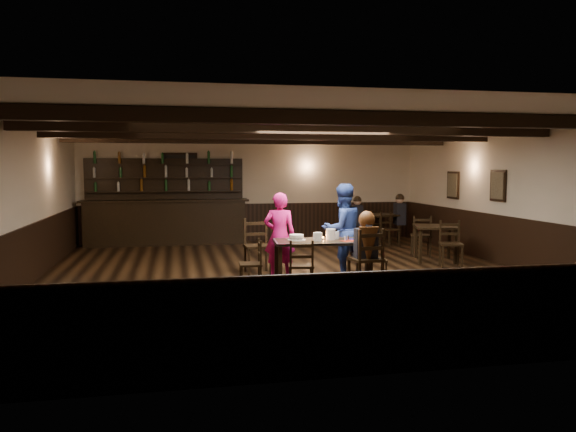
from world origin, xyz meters
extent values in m
plane|color=black|center=(0.00, 0.00, 0.00)|extent=(10.00, 10.00, 0.00)
cube|color=beige|center=(0.00, 5.00, 1.35)|extent=(9.00, 0.02, 2.70)
cube|color=beige|center=(0.00, -5.00, 1.35)|extent=(9.00, 0.02, 2.70)
cube|color=beige|center=(-4.50, 0.00, 1.35)|extent=(0.02, 10.00, 2.70)
cube|color=beige|center=(4.50, 0.00, 1.35)|extent=(0.02, 10.00, 2.70)
cube|color=silver|center=(0.00, 0.00, 2.70)|extent=(9.00, 10.00, 0.02)
cube|color=black|center=(0.00, 4.97, 0.50)|extent=(9.00, 0.04, 1.00)
cube|color=black|center=(0.00, -4.97, 0.50)|extent=(9.00, 0.04, 1.00)
cube|color=black|center=(-4.47, 0.00, 0.50)|extent=(0.04, 10.00, 1.00)
cube|color=black|center=(4.47, 0.00, 0.50)|extent=(0.04, 10.00, 1.00)
cube|color=black|center=(-1.90, 4.97, 1.85)|extent=(0.90, 0.03, 1.00)
cube|color=black|center=(-1.90, 4.95, 1.85)|extent=(0.80, 0.02, 0.90)
cube|color=black|center=(4.47, 0.50, 1.60)|extent=(0.03, 0.55, 0.65)
cube|color=#72664C|center=(4.45, 0.50, 1.60)|extent=(0.02, 0.45, 0.55)
cube|color=black|center=(4.47, 2.40, 1.55)|extent=(0.03, 0.55, 0.65)
cube|color=#72664C|center=(4.45, 2.40, 1.55)|extent=(0.02, 0.45, 0.55)
cube|color=black|center=(0.00, -3.00, 2.60)|extent=(8.90, 0.18, 0.18)
cube|color=black|center=(0.00, -1.00, 2.60)|extent=(8.90, 0.18, 0.18)
cube|color=black|center=(0.00, 1.00, 2.60)|extent=(8.90, 0.18, 0.18)
cube|color=black|center=(0.00, 3.00, 2.60)|extent=(8.90, 0.18, 0.18)
cube|color=black|center=(-0.38, -1.14, 0.36)|extent=(0.06, 0.06, 0.71)
cube|color=black|center=(-0.33, -0.48, 0.36)|extent=(0.06, 0.06, 0.71)
cube|color=black|center=(1.06, -1.26, 0.36)|extent=(0.06, 0.06, 0.71)
cube|color=black|center=(1.11, -0.60, 0.36)|extent=(0.06, 0.06, 0.71)
cube|color=black|center=(0.36, -0.87, 0.73)|extent=(1.63, 0.91, 0.04)
cube|color=#A5A8AD|center=(0.39, -0.50, 0.73)|extent=(1.56, 0.16, 0.04)
cube|color=#A5A8AD|center=(0.33, -1.25, 0.73)|extent=(1.56, 0.16, 0.04)
cube|color=#A5A8AD|center=(1.13, -0.94, 0.73)|extent=(0.09, 0.78, 0.04)
cube|color=#A5A8AD|center=(-0.40, -0.81, 0.73)|extent=(0.09, 0.78, 0.04)
cube|color=black|center=(0.10, -1.25, 0.20)|extent=(0.04, 0.04, 0.40)
cube|color=black|center=(0.05, -1.57, 0.20)|extent=(0.04, 0.04, 0.40)
cube|color=black|center=(-0.24, -1.20, 0.20)|extent=(0.04, 0.04, 0.40)
cube|color=black|center=(-0.29, -1.52, 0.20)|extent=(0.04, 0.04, 0.40)
cube|color=black|center=(-0.10, -1.39, 0.42)|extent=(0.45, 0.43, 0.04)
cube|color=black|center=(-0.12, -1.54, 0.63)|extent=(0.40, 0.10, 0.42)
cube|color=black|center=(-0.12, -1.54, 0.59)|extent=(0.34, 0.08, 0.05)
cube|color=black|center=(-0.12, -1.54, 0.76)|extent=(0.34, 0.08, 0.05)
cube|color=black|center=(1.13, -1.24, 0.24)|extent=(0.04, 0.04, 0.48)
cube|color=black|center=(1.18, -1.62, 0.24)|extent=(0.04, 0.04, 0.48)
cube|color=black|center=(0.72, -1.30, 0.24)|extent=(0.04, 0.04, 0.48)
cube|color=black|center=(0.78, -1.67, 0.24)|extent=(0.04, 0.04, 0.48)
cube|color=black|center=(0.95, -1.46, 0.51)|extent=(0.53, 0.51, 0.04)
cube|color=black|center=(0.98, -1.65, 0.76)|extent=(0.47, 0.10, 0.51)
cube|color=black|center=(0.98, -1.65, 0.71)|extent=(0.40, 0.08, 0.06)
cube|color=black|center=(0.98, -1.65, 0.91)|extent=(0.40, 0.08, 0.06)
cube|color=black|center=(-0.99, -0.80, 0.19)|extent=(0.03, 0.03, 0.38)
cube|color=black|center=(-0.68, -0.82, 0.19)|extent=(0.03, 0.03, 0.38)
cube|color=black|center=(-1.01, -1.12, 0.19)|extent=(0.03, 0.03, 0.38)
cube|color=black|center=(-0.70, -1.14, 0.19)|extent=(0.03, 0.03, 0.38)
cube|color=black|center=(-0.85, -0.97, 0.40)|extent=(0.38, 0.39, 0.04)
cube|color=black|center=(-0.69, -0.98, 0.60)|extent=(0.05, 0.38, 0.40)
cube|color=black|center=(-0.69, -0.98, 0.56)|extent=(0.04, 0.32, 0.04)
cube|color=black|center=(-0.69, -0.98, 0.72)|extent=(0.04, 0.32, 0.04)
cube|color=black|center=(1.45, -1.08, 0.19)|extent=(0.04, 0.04, 0.37)
cube|color=black|center=(1.16, -1.03, 0.19)|extent=(0.04, 0.04, 0.37)
cube|color=black|center=(1.50, -0.77, 0.19)|extent=(0.04, 0.04, 0.37)
cube|color=black|center=(1.21, -0.72, 0.19)|extent=(0.04, 0.04, 0.37)
cube|color=black|center=(1.33, -0.90, 0.39)|extent=(0.40, 0.42, 0.03)
cube|color=black|center=(1.19, -0.87, 0.59)|extent=(0.09, 0.36, 0.39)
cube|color=black|center=(1.19, -0.87, 0.55)|extent=(0.07, 0.31, 0.04)
cube|color=black|center=(1.19, -0.87, 0.70)|extent=(0.07, 0.31, 0.04)
cube|color=black|center=(-0.73, 0.12, 0.24)|extent=(0.04, 0.04, 0.49)
cube|color=black|center=(-0.75, 0.51, 0.24)|extent=(0.04, 0.04, 0.49)
cube|color=black|center=(-0.32, 0.15, 0.24)|extent=(0.04, 0.04, 0.49)
cube|color=black|center=(-0.35, 0.53, 0.24)|extent=(0.04, 0.04, 0.49)
cube|color=black|center=(-0.54, 0.33, 0.51)|extent=(0.50, 0.48, 0.05)
cube|color=black|center=(-0.55, 0.52, 0.76)|extent=(0.48, 0.07, 0.51)
cube|color=black|center=(-0.55, 0.52, 0.71)|extent=(0.41, 0.05, 0.06)
cube|color=black|center=(-0.55, 0.52, 0.92)|extent=(0.41, 0.05, 0.06)
imported|color=#EE2278|center=(-0.23, -0.23, 0.77)|extent=(0.63, 0.49, 1.53)
imported|color=navy|center=(0.96, -0.16, 0.84)|extent=(0.95, 0.82, 1.68)
cube|color=black|center=(0.95, -1.34, 0.52)|extent=(0.33, 0.33, 0.13)
cube|color=black|center=(0.95, -1.46, 0.76)|extent=(0.35, 0.20, 0.49)
cylinder|color=black|center=(0.95, -1.46, 0.98)|extent=(0.10, 0.35, 0.35)
sphere|color=#D8A384|center=(0.95, -1.46, 1.14)|extent=(0.21, 0.21, 0.21)
sphere|color=#3B1D0D|center=(0.95, -1.49, 1.15)|extent=(0.27, 0.27, 0.27)
cone|color=#3B1D0D|center=(0.95, -1.59, 0.74)|extent=(0.20, 0.20, 0.61)
cylinder|color=white|center=(-0.03, -0.76, 0.76)|extent=(0.30, 0.30, 0.01)
cylinder|color=white|center=(-0.03, -0.76, 0.81)|extent=(0.24, 0.24, 0.08)
cylinder|color=silver|center=(-0.03, -0.76, 0.79)|extent=(0.26, 0.26, 0.04)
cylinder|color=white|center=(0.29, -0.94, 0.82)|extent=(0.15, 0.15, 0.14)
cylinder|color=white|center=(0.54, -0.83, 0.85)|extent=(0.16, 0.16, 0.19)
cylinder|color=#A5A8AD|center=(0.42, -0.79, 0.77)|extent=(0.04, 0.04, 0.03)
sphere|color=orange|center=(0.42, -0.79, 0.79)|extent=(0.03, 0.03, 0.03)
cylinder|color=silver|center=(0.74, -1.01, 0.79)|extent=(0.03, 0.03, 0.08)
cylinder|color=#A5A8AD|center=(0.80, -1.00, 0.79)|extent=(0.03, 0.03, 0.08)
cylinder|color=silver|center=(0.68, -0.73, 0.81)|extent=(0.08, 0.08, 0.12)
cube|color=maroon|center=(0.82, -1.04, 0.75)|extent=(0.34, 0.28, 0.00)
cube|color=#0E0E48|center=(0.95, -0.84, 0.75)|extent=(0.30, 0.25, 0.00)
cube|color=black|center=(-2.27, 4.65, 0.55)|extent=(3.99, 0.60, 1.10)
cube|color=black|center=(-2.27, 4.65, 1.12)|extent=(4.19, 0.70, 0.05)
cube|color=black|center=(-2.27, 4.92, 1.10)|extent=(3.99, 0.10, 2.20)
cube|color=black|center=(-2.27, 4.82, 1.35)|extent=(3.89, 0.22, 0.03)
cube|color=black|center=(-2.27, 4.82, 1.70)|extent=(3.89, 0.22, 0.03)
cube|color=black|center=(-2.27, 4.82, 2.05)|extent=(3.89, 0.22, 0.03)
cube|color=black|center=(3.32, 0.94, 0.73)|extent=(1.06, 1.06, 0.04)
cube|color=black|center=(2.88, 0.70, 0.35)|extent=(0.05, 0.05, 0.71)
cube|color=black|center=(3.09, 1.38, 0.35)|extent=(0.05, 0.05, 0.71)
cube|color=black|center=(3.56, 0.50, 0.35)|extent=(0.05, 0.05, 0.71)
cube|color=black|center=(3.76, 1.18, 0.35)|extent=(0.05, 0.05, 0.71)
cube|color=black|center=(3.24, 3.90, 0.73)|extent=(1.01, 1.01, 0.04)
cube|color=black|center=(3.06, 3.49, 0.35)|extent=(0.05, 0.05, 0.71)
cube|color=black|center=(2.83, 4.08, 0.35)|extent=(0.05, 0.05, 0.71)
cube|color=black|center=(3.66, 3.72, 0.35)|extent=(0.05, 0.05, 0.71)
cube|color=black|center=(3.42, 4.32, 0.35)|extent=(0.05, 0.05, 0.71)
cube|color=black|center=(2.59, 3.92, 0.74)|extent=(0.25, 0.38, 0.53)
sphere|color=#D8A384|center=(2.59, 3.92, 1.09)|extent=(0.20, 0.20, 0.20)
sphere|color=black|center=(2.59, 3.92, 1.13)|extent=(0.21, 0.21, 0.21)
cube|color=black|center=(3.73, 3.85, 0.76)|extent=(0.28, 0.42, 0.57)
sphere|color=#D8A384|center=(3.73, 3.85, 1.14)|extent=(0.22, 0.22, 0.22)
sphere|color=black|center=(3.73, 3.85, 1.17)|extent=(0.23, 0.23, 0.23)
camera|label=1|loc=(-2.02, -9.93, 1.98)|focal=35.00mm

